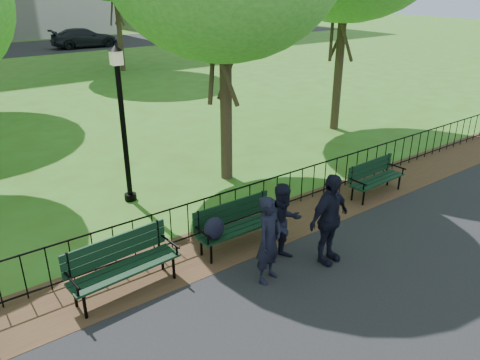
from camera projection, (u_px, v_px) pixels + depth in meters
ground at (289, 269)px, 8.86m from camera, size 120.00×120.00×0.00m
dirt_strip at (242, 236)px, 9.96m from camera, size 60.00×1.60×0.01m
iron_fence at (228, 208)px, 10.14m from camera, size 24.06×0.06×1.00m
park_bench_main at (227, 224)px, 9.18m from camera, size 1.83×0.59×1.03m
park_bench_left_a at (121, 259)px, 8.04m from camera, size 1.98×0.73×1.10m
park_bench_right_a at (374, 174)px, 11.74m from camera, size 1.71×0.58×0.96m
lamppost at (123, 121)px, 10.83m from camera, size 0.34×0.34×3.74m
person_left at (269, 240)px, 8.23m from camera, size 0.70×0.57×1.65m
person_mid at (283, 223)px, 8.86m from camera, size 0.82×0.51×1.59m
person_right at (329, 219)px, 8.76m from camera, size 1.11×0.55×1.81m
sedan_dark at (84, 38)px, 36.89m from camera, size 5.22×2.42×1.48m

